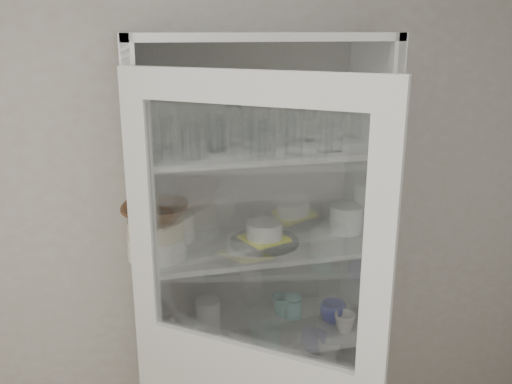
{
  "coord_description": "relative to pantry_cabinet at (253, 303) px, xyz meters",
  "views": [
    {
      "loc": [
        -0.31,
        -0.77,
        2.11
      ],
      "look_at": [
        0.2,
        1.27,
        1.48
      ],
      "focal_mm": 38.0,
      "sensor_mm": 36.0,
      "label": 1
    }
  ],
  "objects": [
    {
      "name": "tumbler_6",
      "position": [
        0.24,
        -0.2,
        0.79
      ],
      "size": [
        0.08,
        0.08,
        0.13
      ],
      "primitive_type": "cylinder",
      "rotation": [
        0.0,
        0.0,
        0.26
      ],
      "color": "silver",
      "rests_on": "shelf_glass"
    },
    {
      "name": "tumbler_8",
      "position": [
        -0.16,
        -0.09,
        0.8
      ],
      "size": [
        0.09,
        0.09,
        0.15
      ],
      "primitive_type": "cylinder",
      "rotation": [
        0.0,
        0.0,
        0.22
      ],
      "color": "silver",
      "rests_on": "shelf_glass"
    },
    {
      "name": "terracotta_bowl",
      "position": [
        -0.41,
        -0.12,
        0.5
      ],
      "size": [
        0.3,
        0.3,
        0.06
      ],
      "primitive_type": "imported",
      "rotation": [
        0.0,
        0.0,
        -0.18
      ],
      "color": "brown",
      "rests_on": "cream_bowl"
    },
    {
      "name": "tumbler_2",
      "position": [
        -0.03,
        -0.21,
        0.79
      ],
      "size": [
        0.08,
        0.08,
        0.13
      ],
      "primitive_type": "cylinder",
      "rotation": [
        0.0,
        0.0,
        -0.3
      ],
      "color": "silver",
      "rests_on": "shelf_glass"
    },
    {
      "name": "goblet_2",
      "position": [
        0.24,
        0.03,
        0.81
      ],
      "size": [
        0.08,
        0.08,
        0.18
      ],
      "primitive_type": null,
      "color": "silver",
      "rests_on": "shelf_glass"
    },
    {
      "name": "tumbler_7",
      "position": [
        -0.39,
        -0.06,
        0.78
      ],
      "size": [
        0.06,
        0.06,
        0.12
      ],
      "primitive_type": "cylinder",
      "rotation": [
        0.0,
        0.0,
        0.04
      ],
      "color": "silver",
      "rests_on": "shelf_glass"
    },
    {
      "name": "tumbler_12",
      "position": [
        0.01,
        -0.09,
        0.8
      ],
      "size": [
        0.08,
        0.08,
        0.15
      ],
      "primitive_type": "cylinder",
      "color": "silver",
      "rests_on": "shelf_glass"
    },
    {
      "name": "cream_bowl",
      "position": [
        -0.41,
        -0.12,
        0.44
      ],
      "size": [
        0.23,
        0.23,
        0.07
      ],
      "primitive_type": "cylinder",
      "rotation": [
        0.0,
        0.0,
        0.03
      ],
      "color": "beige",
      "rests_on": "plate_stack_front"
    },
    {
      "name": "goblet_1",
      "position": [
        -0.07,
        0.02,
        0.81
      ],
      "size": [
        0.08,
        0.08,
        0.18
      ],
      "primitive_type": null,
      "color": "silver",
      "rests_on": "shelf_glass"
    },
    {
      "name": "plate_stack_back",
      "position": [
        -0.34,
        0.05,
        0.38
      ],
      "size": [
        0.2,
        0.2,
        0.11
      ],
      "primitive_type": "cylinder",
      "color": "white",
      "rests_on": "shelf_plates"
    },
    {
      "name": "white_canister",
      "position": [
        -0.2,
        -0.02,
        -0.02
      ],
      "size": [
        0.14,
        0.14,
        0.13
      ],
      "primitive_type": "cylinder",
      "rotation": [
        0.0,
        0.0,
        -0.3
      ],
      "color": "white",
      "rests_on": "shelf_mugs"
    },
    {
      "name": "grey_bowl_stack",
      "position": [
        0.41,
        -0.04,
        0.38
      ],
      "size": [
        0.14,
        0.14,
        0.12
      ],
      "primitive_type": "cylinder",
      "color": "silver",
      "rests_on": "shelf_plates"
    },
    {
      "name": "tumbler_4",
      "position": [
        0.28,
        -0.19,
        0.79
      ],
      "size": [
        0.08,
        0.08,
        0.14
      ],
      "primitive_type": "cylinder",
      "rotation": [
        0.0,
        0.0,
        0.18
      ],
      "color": "silver",
      "rests_on": "shelf_glass"
    },
    {
      "name": "goblet_0",
      "position": [
        -0.35,
        0.02,
        0.8
      ],
      "size": [
        0.07,
        0.07,
        0.16
      ],
      "primitive_type": null,
      "color": "silver",
      "rests_on": "shelf_glass"
    },
    {
      "name": "plate_stack_front",
      "position": [
        -0.41,
        -0.12,
        0.36
      ],
      "size": [
        0.23,
        0.23,
        0.08
      ],
      "primitive_type": "cylinder",
      "color": "white",
      "rests_on": "shelf_plates"
    },
    {
      "name": "tumbler_3",
      "position": [
        0.0,
        -0.22,
        0.79
      ],
      "size": [
        0.08,
        0.08,
        0.13
      ],
      "primitive_type": "cylinder",
      "rotation": [
        0.0,
        0.0,
        0.28
      ],
      "color": "silver",
      "rests_on": "shelf_glass"
    },
    {
      "name": "tumbler_0",
      "position": [
        -0.41,
        -0.2,
        0.79
      ],
      "size": [
        0.09,
        0.09,
        0.14
      ],
      "primitive_type": "cylinder",
      "rotation": [
        0.0,
        0.0,
        0.38
      ],
      "color": "silver",
      "rests_on": "shelf_glass"
    },
    {
      "name": "tumbler_1",
      "position": [
        -0.28,
        -0.2,
        0.79
      ],
      "size": [
        0.09,
        0.09,
        0.14
      ],
      "primitive_type": "cylinder",
      "rotation": [
        0.0,
        0.0,
        -0.34
      ],
      "color": "silver",
      "rests_on": "shelf_glass"
    },
    {
      "name": "measuring_cups",
      "position": [
        -0.21,
        -0.13,
        -0.06
      ],
      "size": [
        0.09,
        0.09,
        0.04
      ],
      "primitive_type": "cylinder",
      "color": "#AFAFB6",
      "rests_on": "shelf_mugs"
    },
    {
      "name": "tumbler_11",
      "position": [
        -0.03,
        -0.06,
        0.78
      ],
      "size": [
        0.07,
        0.07,
        0.13
      ],
      "primitive_type": "cylinder",
      "rotation": [
        0.0,
        0.0,
        -0.18
      ],
      "color": "silver",
      "rests_on": "shelf_glass"
    },
    {
      "name": "teal_jar",
      "position": [
        0.18,
        -0.02,
        -0.03
      ],
      "size": [
        0.08,
        0.08,
        0.1
      ],
      "color": "teal",
      "rests_on": "shelf_mugs"
    },
    {
      "name": "mug_blue",
      "position": [
        0.34,
        -0.11,
        -0.03
      ],
      "size": [
        0.15,
        0.15,
        0.09
      ],
      "primitive_type": "imported",
      "rotation": [
        0.0,
        0.0,
        -0.34
      ],
      "color": "#1C2A9E",
      "rests_on": "shelf_mugs"
    },
    {
      "name": "yellow_trivet",
      "position": [
        0.03,
        -0.09,
        0.34
      ],
      "size": [
        0.21,
        0.21,
        0.01
      ],
      "primitive_type": "cube",
      "rotation": [
        0.0,
        0.0,
        0.36
      ],
      "color": "#FEED12",
      "rests_on": "glass_platter"
    },
    {
      "name": "goblet_3",
      "position": [
        0.18,
        0.01,
        0.81
      ],
      "size": [
        0.08,
        0.08,
        0.19
      ],
      "primitive_type": null,
      "color": "silver",
      "rests_on": "shelf_glass"
    },
    {
      "name": "tumbler_5",
      "position": [
        0.1,
        -0.22,
        0.79
      ],
      "size": [
        0.08,
        0.08,
        0.14
      ],
      "primitive_type": "cylinder",
      "rotation": [
        0.0,
        0.0,
        -0.15
      ],
      "color": "silver",
      "rests_on": "shelf_glass"
    },
    {
      "name": "mug_teal",
      "position": [
        0.14,
        0.01,
        -0.03
      ],
      "size": [
        0.12,
        0.12,
        0.09
      ],
      "primitive_type": "imported",
      "rotation": [
        0.0,
        0.0,
        0.25
      ],
      "color": "teal",
      "rests_on": "shelf_mugs"
    },
    {
      "name": "mug_white",
      "position": [
        0.36,
        -0.19,
        -0.04
      ],
      "size": [
        0.12,
        0.12,
        0.09
      ],
      "primitive_type": "imported",
      "rotation": [
        0.0,
        0.0,
        0.43
      ],
      "color": "white",
      "rests_on": "shelf_mugs"
    },
    {
      "name": "pantry_cabinet",
      "position": [
        0.0,
        0.0,
        0.0
      ],
      "size": [
        1.0,
        0.45,
        2.1
      ],
      "color": "silver",
      "rests_on": "floor"
    },
    {
      "name": "glass_platter",
      "position": [
        0.03,
        -0.09,
        0.33
      ],
      "size": [
        0.38,
        0.38,
        0.02
      ],
      "primitive_type": "cylinder",
      "rotation": [
        0.0,
        0.0,
        0.39
      ],
      "color": "silver",
      "rests_on": "shelf_plates"
    },
    {
      "name": "tumbler_9",
      "position": [
        -0.16,
        -0.07,
        0.78
      ],
      "size": [
        0.07,
        0.07,
        0.13
      ],
      "primitive_type": "cylinder",
      "rotation": [
        0.0,
        0.0,
        -0.1
      ],
      "color": "silver",
      "rests_on": "shelf_glass"
    },
    {
      "name": "wall_back",
      "position": [
        -0.2,
        0.16,
        0.36
      ],
      "size": [
        3.6,
        0.02,
        2.6
      ],
      "primitive_type": "cube",
      "color": "#B9B1A0",
      "rests_on": "ground"
    },
    {
      "name": "tumbler_10",
      "position": [
        -0.13,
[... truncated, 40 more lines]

